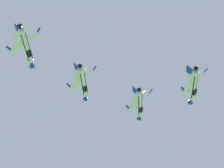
# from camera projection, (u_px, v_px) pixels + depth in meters

# --- Properties ---
(fighter_jet_lead) EXTENTS (8.64, 15.95, 6.39)m
(fighter_jet_lead) POSITION_uv_depth(u_px,v_px,m) (139.00, 104.00, 133.94)
(fighter_jet_lead) COLOR white
(fighter_jet_left_wing) EXTENTS (8.50, 15.95, 6.57)m
(fighter_jet_left_wing) POSITION_uv_depth(u_px,v_px,m) (83.00, 83.00, 125.09)
(fighter_jet_left_wing) COLOR white
(fighter_jet_right_wing) EXTENTS (8.38, 15.95, 6.72)m
(fighter_jet_right_wing) POSITION_uv_depth(u_px,v_px,m) (193.00, 86.00, 120.21)
(fighter_jet_right_wing) COLOR white
(fighter_jet_left_outer) EXTENTS (8.36, 15.95, 6.73)m
(fighter_jet_left_outer) POSITION_uv_depth(u_px,v_px,m) (26.00, 47.00, 113.66)
(fighter_jet_left_outer) COLOR white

